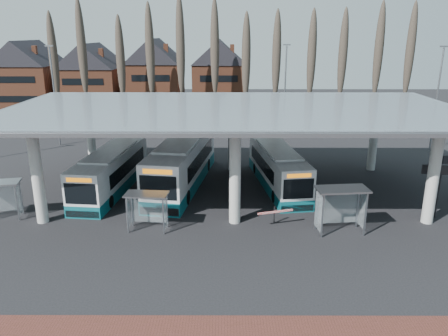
{
  "coord_description": "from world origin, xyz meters",
  "views": [
    {
      "loc": [
        -0.59,
        -22.57,
        11.32
      ],
      "look_at": [
        -0.68,
        7.0,
        2.14
      ],
      "focal_mm": 35.0,
      "sensor_mm": 36.0,
      "label": 1
    }
  ],
  "objects_px": {
    "bus_2": "(277,168)",
    "bus_1": "(183,163)",
    "shelter_1": "(147,203)",
    "shelter_2": "(340,200)",
    "bus_0": "(112,171)"
  },
  "relations": [
    {
      "from": "bus_2",
      "to": "bus_1",
      "type": "bearing_deg",
      "value": 169.89
    },
    {
      "from": "shelter_1",
      "to": "shelter_2",
      "type": "relative_size",
      "value": 0.83
    },
    {
      "from": "bus_1",
      "to": "bus_0",
      "type": "bearing_deg",
      "value": -158.28
    },
    {
      "from": "shelter_2",
      "to": "shelter_1",
      "type": "bearing_deg",
      "value": 172.96
    },
    {
      "from": "bus_0",
      "to": "bus_1",
      "type": "height_order",
      "value": "bus_1"
    },
    {
      "from": "bus_2",
      "to": "shelter_2",
      "type": "distance_m",
      "value": 8.65
    },
    {
      "from": "bus_0",
      "to": "bus_1",
      "type": "bearing_deg",
      "value": 19.25
    },
    {
      "from": "bus_2",
      "to": "shelter_2",
      "type": "relative_size",
      "value": 3.56
    },
    {
      "from": "bus_0",
      "to": "bus_1",
      "type": "distance_m",
      "value": 5.35
    },
    {
      "from": "bus_1",
      "to": "shelter_1",
      "type": "distance_m",
      "value": 8.33
    },
    {
      "from": "shelter_1",
      "to": "shelter_2",
      "type": "distance_m",
      "value": 11.36
    },
    {
      "from": "shelter_1",
      "to": "shelter_2",
      "type": "height_order",
      "value": "shelter_2"
    },
    {
      "from": "bus_1",
      "to": "shelter_2",
      "type": "xyz_separation_m",
      "value": [
        10.03,
        -8.49,
        0.32
      ]
    },
    {
      "from": "bus_2",
      "to": "shelter_2",
      "type": "bearing_deg",
      "value": -79.29
    },
    {
      "from": "bus_2",
      "to": "shelter_1",
      "type": "xyz_separation_m",
      "value": [
        -8.62,
        -7.92,
        0.27
      ]
    }
  ]
}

